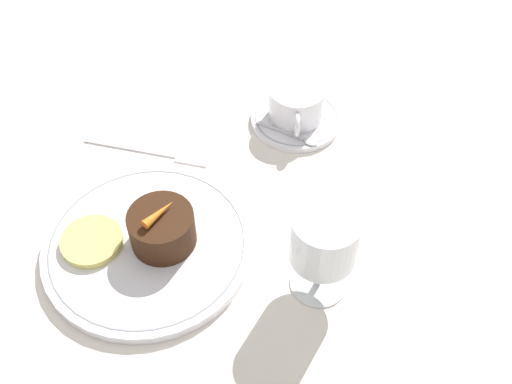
# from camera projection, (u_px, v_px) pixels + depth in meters

# --- Properties ---
(ground_plane) EXTENTS (3.00, 3.00, 0.00)m
(ground_plane) POSITION_uv_depth(u_px,v_px,m) (195.00, 241.00, 0.78)
(ground_plane) COLOR white
(dinner_plate) EXTENTS (0.27, 0.27, 0.01)m
(dinner_plate) POSITION_uv_depth(u_px,v_px,m) (148.00, 246.00, 0.77)
(dinner_plate) COLOR white
(dinner_plate) RESTS_ON ground_plane
(saucer) EXTENTS (0.14, 0.14, 0.01)m
(saucer) POSITION_uv_depth(u_px,v_px,m) (296.00, 119.00, 0.93)
(saucer) COLOR white
(saucer) RESTS_ON ground_plane
(coffee_cup) EXTENTS (0.11, 0.08, 0.05)m
(coffee_cup) POSITION_uv_depth(u_px,v_px,m) (296.00, 103.00, 0.90)
(coffee_cup) COLOR white
(coffee_cup) RESTS_ON saucer
(spoon) EXTENTS (0.05, 0.10, 0.00)m
(spoon) POSITION_uv_depth(u_px,v_px,m) (294.00, 136.00, 0.89)
(spoon) COLOR silver
(spoon) RESTS_ON saucer
(wine_glass) EXTENTS (0.08, 0.08, 0.13)m
(wine_glass) POSITION_uv_depth(u_px,v_px,m) (324.00, 242.00, 0.67)
(wine_glass) COLOR silver
(wine_glass) RESTS_ON ground_plane
(fork) EXTENTS (0.06, 0.19, 0.01)m
(fork) POSITION_uv_depth(u_px,v_px,m) (160.00, 153.00, 0.88)
(fork) COLOR silver
(fork) RESTS_ON ground_plane
(dessert_cake) EXTENTS (0.08, 0.08, 0.05)m
(dessert_cake) POSITION_uv_depth(u_px,v_px,m) (162.00, 229.00, 0.75)
(dessert_cake) COLOR #381E0F
(dessert_cake) RESTS_ON dinner_plate
(carrot_garnish) EXTENTS (0.05, 0.04, 0.01)m
(carrot_garnish) POSITION_uv_depth(u_px,v_px,m) (159.00, 213.00, 0.72)
(carrot_garnish) COLOR orange
(carrot_garnish) RESTS_ON dessert_cake
(pineapple_slice) EXTENTS (0.08, 0.08, 0.01)m
(pineapple_slice) POSITION_uv_depth(u_px,v_px,m) (92.00, 241.00, 0.76)
(pineapple_slice) COLOR #EFE075
(pineapple_slice) RESTS_ON dinner_plate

